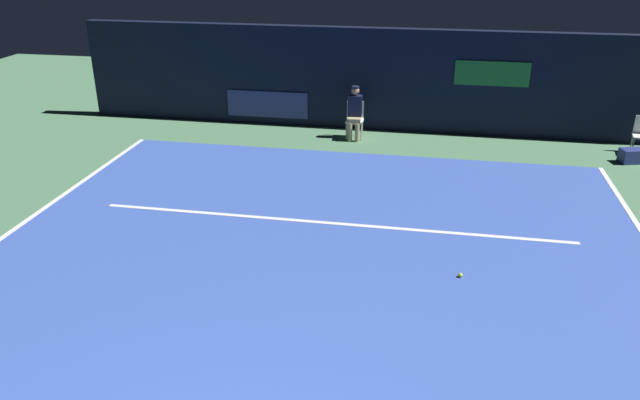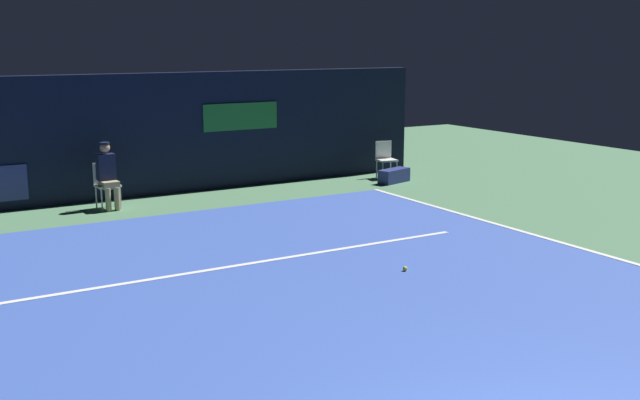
# 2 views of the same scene
# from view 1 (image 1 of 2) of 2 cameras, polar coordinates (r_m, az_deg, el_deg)

# --- Properties ---
(ground_plane) EXTENTS (31.47, 31.47, 0.00)m
(ground_plane) POSITION_cam_1_polar(r_m,az_deg,el_deg) (9.24, -1.26, -7.79)
(ground_plane) COLOR #4C7A56
(court_surface) EXTENTS (10.95, 11.78, 0.01)m
(court_surface) POSITION_cam_1_polar(r_m,az_deg,el_deg) (9.23, -1.26, -7.76)
(court_surface) COLOR #3856B2
(court_surface) RESTS_ON ground
(line_service) EXTENTS (8.54, 0.10, 0.01)m
(line_service) POSITION_cam_1_polar(r_m,az_deg,el_deg) (11.00, 0.91, -2.16)
(line_service) COLOR white
(line_service) RESTS_ON court_surface
(back_wall) EXTENTS (15.28, 0.33, 2.60)m
(back_wall) POSITION_cam_1_polar(r_m,az_deg,el_deg) (16.13, 4.51, 11.13)
(back_wall) COLOR black
(back_wall) RESTS_ON ground
(line_judge_on_chair) EXTENTS (0.46, 0.55, 1.32)m
(line_judge_on_chair) POSITION_cam_1_polar(r_m,az_deg,el_deg) (15.39, 3.25, 8.19)
(line_judge_on_chair) COLOR white
(line_judge_on_chair) RESTS_ON ground
(tennis_ball) EXTENTS (0.07, 0.07, 0.07)m
(tennis_ball) POSITION_cam_1_polar(r_m,az_deg,el_deg) (9.59, 12.94, -6.84)
(tennis_ball) COLOR #CCE033
(tennis_ball) RESTS_ON court_surface
(equipment_bag) EXTENTS (0.90, 0.54, 0.32)m
(equipment_bag) POSITION_cam_1_polar(r_m,az_deg,el_deg) (15.63, 27.54, 3.68)
(equipment_bag) COLOR navy
(equipment_bag) RESTS_ON ground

